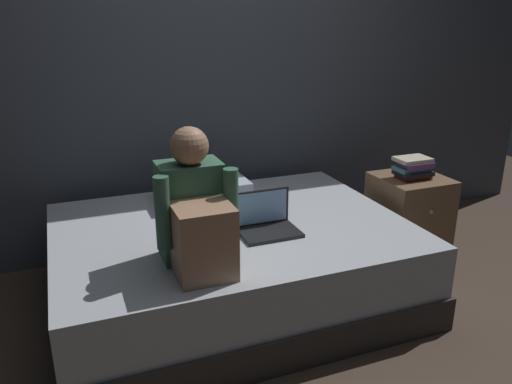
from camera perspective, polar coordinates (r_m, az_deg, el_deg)
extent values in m
plane|color=#47382D|center=(2.95, 3.07, -13.89)|extent=(8.00, 8.00, 0.00)
cube|color=#424751|center=(3.61, -4.73, 14.99)|extent=(5.60, 0.10, 2.70)
cube|color=#332D2B|center=(3.08, -2.70, -10.29)|extent=(2.00, 1.50, 0.19)
cube|color=#B2B7C1|center=(2.97, -2.77, -6.22)|extent=(1.96, 1.46, 0.29)
cube|color=brown|center=(3.63, 16.69, -2.87)|extent=(0.44, 0.44, 0.60)
sphere|color=gray|center=(3.43, 19.13, -2.09)|extent=(0.04, 0.04, 0.04)
cube|color=#38664C|center=(2.46, -7.37, -2.05)|extent=(0.30, 0.20, 0.48)
sphere|color=#A87C5E|center=(2.34, -7.52, 5.14)|extent=(0.18, 0.18, 0.18)
cube|color=#A87C5E|center=(2.29, -5.91, -5.54)|extent=(0.26, 0.24, 0.34)
cylinder|color=#38664C|center=(2.28, -10.44, -2.35)|extent=(0.07, 0.07, 0.34)
cylinder|color=#38664C|center=(2.36, -2.81, -1.34)|extent=(0.07, 0.07, 0.34)
cube|color=black|center=(2.77, 1.55, -4.61)|extent=(0.32, 0.22, 0.02)
cube|color=black|center=(2.82, 0.66, -1.69)|extent=(0.32, 0.01, 0.20)
cube|color=#8CB2EA|center=(2.82, 0.72, -1.74)|extent=(0.29, 0.00, 0.18)
cube|color=silver|center=(3.28, -5.99, 0.18)|extent=(0.56, 0.36, 0.13)
cube|color=#9E2D28|center=(3.51, 17.28, 1.71)|extent=(0.22, 0.12, 0.02)
cube|color=black|center=(3.49, 17.25, 2.08)|extent=(0.23, 0.16, 0.03)
cube|color=teal|center=(3.49, 17.10, 2.54)|extent=(0.22, 0.14, 0.03)
cube|color=#703D84|center=(3.49, 17.56, 2.97)|extent=(0.20, 0.14, 0.04)
cube|color=beige|center=(3.48, 17.21, 3.52)|extent=(0.22, 0.16, 0.03)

